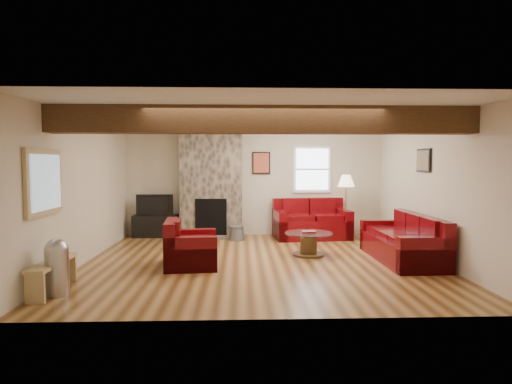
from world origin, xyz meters
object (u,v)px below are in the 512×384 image
tv_cabinet (156,226)px  floor_lamp (346,184)px  loveseat (311,219)px  sofa_three (402,238)px  armchair_red (191,243)px  coffee_table (309,244)px  television (155,205)px

tv_cabinet → floor_lamp: (4.28, -0.52, 0.98)m
tv_cabinet → floor_lamp: bearing=-6.9°
loveseat → tv_cabinet: loveseat is taller
sofa_three → armchair_red: sofa_three is taller
coffee_table → television: 3.87m
loveseat → coffee_table: size_ratio=1.91×
coffee_table → television: (-3.21, 2.10, 0.53)m
loveseat → coffee_table: (-0.35, -1.80, -0.23)m
television → tv_cabinet: bearing=0.0°
floor_lamp → coffee_table: bearing=-124.2°
armchair_red → coffee_table: bearing=-75.3°
loveseat → tv_cabinet: bearing=169.9°
sofa_three → tv_cabinet: size_ratio=2.04×
armchair_red → television: (-1.14, 2.84, 0.36)m
tv_cabinet → floor_lamp: floor_lamp is taller
sofa_three → armchair_red: (-3.63, -0.30, -0.02)m
loveseat → floor_lamp: 1.09m
tv_cabinet → television: 0.49m
sofa_three → coffee_table: bearing=-106.7°
tv_cabinet → armchair_red: bearing=-68.1°
television → coffee_table: bearing=-33.3°
armchair_red → coffee_table: armchair_red is taller
sofa_three → loveseat: (-1.21, 2.25, 0.04)m
coffee_table → tv_cabinet: 3.84m
sofa_three → loveseat: size_ratio=1.24×
loveseat → tv_cabinet: size_ratio=1.64×
sofa_three → tv_cabinet: 5.41m
coffee_table → television: size_ratio=1.05×
television → floor_lamp: (4.28, -0.52, 0.48)m
floor_lamp → loveseat: bearing=163.5°
coffee_table → floor_lamp: size_ratio=0.61×
sofa_three → coffee_table: (-1.56, 0.44, -0.19)m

